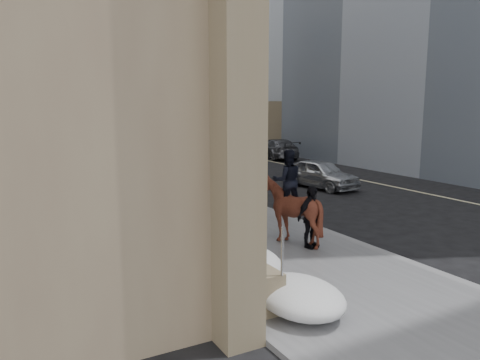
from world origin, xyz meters
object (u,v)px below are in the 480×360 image
Objects in this scene: mounted_horse_right at (289,205)px; car_grey at (277,149)px; mounted_horse_left at (180,189)px; pedestrian at (311,217)px; car_silver at (321,174)px.

mounted_horse_right is 20.41m from car_grey.
pedestrian is (1.92, -4.54, -0.18)m from mounted_horse_left.
car_grey is (10.87, 17.27, -0.48)m from mounted_horse_right.
car_silver is 0.82× the size of car_grey.
car_silver is (6.40, 6.70, -0.50)m from mounted_horse_right.
mounted_horse_left is 0.55× the size of car_grey.
mounted_horse_left is 1.55× the size of pedestrian.
mounted_horse_right is at bearing -141.03° from car_silver.
car_grey is at bearing 59.76° from car_silver.
mounted_horse_left is 18.36m from car_grey.
mounted_horse_right is at bearing 70.58° from car_grey.
car_silver is (8.08, 2.82, -0.47)m from mounted_horse_left.
mounted_horse_right is at bearing 96.11° from pedestrian.
mounted_horse_right is 0.54× the size of car_grey.
mounted_horse_left reaches higher than car_silver.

